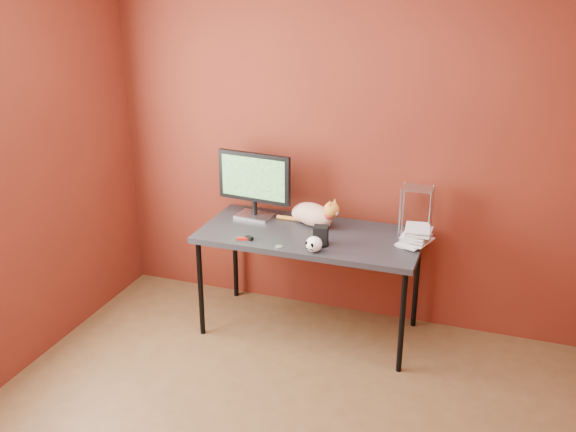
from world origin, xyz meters
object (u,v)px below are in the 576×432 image
(desk, at_px, (310,240))
(monitor, at_px, (254,182))
(cat, at_px, (313,214))
(speaker, at_px, (321,236))
(skull_mug, at_px, (314,244))
(book_stack, at_px, (411,149))

(desk, relative_size, monitor, 2.71)
(cat, bearing_deg, monitor, -157.03)
(monitor, height_order, speaker, monitor)
(cat, xyz_separation_m, skull_mug, (0.14, -0.43, -0.03))
(speaker, height_order, book_stack, book_stack)
(monitor, relative_size, book_stack, 0.44)
(monitor, relative_size, skull_mug, 4.83)
(skull_mug, bearing_deg, speaker, 110.06)
(cat, bearing_deg, skull_mug, -47.69)
(monitor, distance_m, skull_mug, 0.77)
(speaker, bearing_deg, cat, 106.61)
(desk, relative_size, skull_mug, 13.10)
(desk, relative_size, speaker, 11.61)
(desk, distance_m, skull_mug, 0.33)
(desk, height_order, skull_mug, skull_mug)
(speaker, bearing_deg, book_stack, 16.32)
(desk, height_order, book_stack, book_stack)
(speaker, distance_m, book_stack, 0.80)
(skull_mug, relative_size, book_stack, 0.09)
(desk, distance_m, speaker, 0.23)
(skull_mug, xyz_separation_m, book_stack, (0.52, 0.36, 0.58))
(skull_mug, bearing_deg, desk, 135.31)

